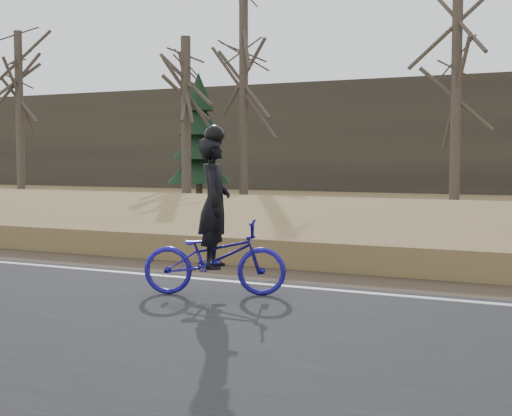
% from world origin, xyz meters
% --- Properties ---
extents(ground, '(120.00, 120.00, 0.00)m').
position_xyz_m(ground, '(0.00, 0.00, 0.00)').
color(ground, olive).
rests_on(ground, ground).
extents(edge_line, '(120.00, 0.12, 0.01)m').
position_xyz_m(edge_line, '(0.00, 0.20, 0.07)').
color(edge_line, silver).
rests_on(edge_line, road).
extents(shoulder, '(120.00, 1.60, 0.04)m').
position_xyz_m(shoulder, '(0.00, 1.20, 0.02)').
color(shoulder, '#473A2B').
rests_on(shoulder, ground).
extents(embankment, '(120.00, 5.00, 0.44)m').
position_xyz_m(embankment, '(0.00, 4.20, 0.22)').
color(embankment, olive).
rests_on(embankment, ground).
extents(ballast, '(120.00, 3.00, 0.45)m').
position_xyz_m(ballast, '(0.00, 8.00, 0.23)').
color(ballast, slate).
rests_on(ballast, ground).
extents(railroad, '(120.00, 2.40, 0.29)m').
position_xyz_m(railroad, '(0.00, 8.00, 0.53)').
color(railroad, black).
rests_on(railroad, ballast).
extents(treeline_backdrop, '(120.00, 4.00, 6.00)m').
position_xyz_m(treeline_backdrop, '(0.00, 30.00, 3.00)').
color(treeline_backdrop, '#383328').
rests_on(treeline_backdrop, ground).
extents(cyclist, '(1.94, 1.26, 2.17)m').
position_xyz_m(cyclist, '(3.09, -0.73, 0.74)').
color(cyclist, '#1D148D').
rests_on(cyclist, road).
extents(bare_tree_far_left, '(0.36, 0.36, 7.40)m').
position_xyz_m(bare_tree_far_left, '(-15.66, 15.39, 3.70)').
color(bare_tree_far_left, '#50453A').
rests_on(bare_tree_far_left, ground).
extents(bare_tree_left, '(0.36, 0.36, 8.38)m').
position_xyz_m(bare_tree_left, '(-5.31, 16.87, 4.19)').
color(bare_tree_left, '#50453A').
rests_on(bare_tree_left, ground).
extents(bare_tree_near_left, '(0.36, 0.36, 6.14)m').
position_xyz_m(bare_tree_near_left, '(-5.86, 13.37, 3.07)').
color(bare_tree_near_left, '#50453A').
rests_on(bare_tree_near_left, ground).
extents(bare_tree_center, '(0.36, 0.36, 7.89)m').
position_xyz_m(bare_tree_center, '(3.06, 16.35, 3.94)').
color(bare_tree_center, '#50453A').
rests_on(bare_tree_center, ground).
extents(conifer, '(2.60, 2.60, 5.30)m').
position_xyz_m(conifer, '(-7.24, 16.64, 2.51)').
color(conifer, '#50453A').
rests_on(conifer, ground).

